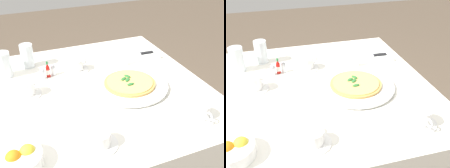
% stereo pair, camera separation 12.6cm
% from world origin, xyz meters
% --- Properties ---
extents(dining_table, '(1.03, 1.03, 0.72)m').
position_xyz_m(dining_table, '(0.00, 0.00, 0.58)').
color(dining_table, white).
rests_on(dining_table, ground_plane).
extents(pizza_plate, '(0.36, 0.36, 0.02)m').
position_xyz_m(pizza_plate, '(-0.16, 0.05, 0.73)').
color(pizza_plate, white).
rests_on(pizza_plate, dining_table).
extents(pizza, '(0.24, 0.24, 0.02)m').
position_xyz_m(pizza, '(-0.16, 0.05, 0.75)').
color(pizza, tan).
rests_on(pizza, pizza_plate).
extents(coffee_cup_near_right, '(0.13, 0.13, 0.07)m').
position_xyz_m(coffee_cup_near_right, '(-0.31, 0.37, 0.75)').
color(coffee_cup_near_right, white).
rests_on(coffee_cup_near_right, dining_table).
extents(coffee_cup_near_left, '(0.13, 0.13, 0.06)m').
position_xyz_m(coffee_cup_near_left, '(0.03, -0.20, 0.75)').
color(coffee_cup_near_left, white).
rests_on(coffee_cup_near_left, dining_table).
extents(coffee_cup_far_left, '(0.13, 0.13, 0.07)m').
position_xyz_m(coffee_cup_far_left, '(0.30, -0.06, 0.75)').
color(coffee_cup_far_left, white).
rests_on(coffee_cup_far_left, dining_table).
extents(coffee_cup_center_back, '(0.13, 0.13, 0.06)m').
position_xyz_m(coffee_cup_center_back, '(0.10, 0.36, 0.75)').
color(coffee_cup_center_back, white).
rests_on(coffee_cup_center_back, dining_table).
extents(water_glass_left_edge, '(0.07, 0.07, 0.13)m').
position_xyz_m(water_glass_left_edge, '(0.38, -0.28, 0.78)').
color(water_glass_left_edge, white).
rests_on(water_glass_left_edge, dining_table).
extents(water_glass_back_corner, '(0.07, 0.07, 0.13)m').
position_xyz_m(water_glass_back_corner, '(0.26, -0.34, 0.77)').
color(water_glass_back_corner, white).
rests_on(water_glass_back_corner, dining_table).
extents(napkin_folded, '(0.23, 0.14, 0.02)m').
position_xyz_m(napkin_folded, '(-0.34, -0.22, 0.73)').
color(napkin_folded, white).
rests_on(napkin_folded, dining_table).
extents(dinner_knife, '(0.20, 0.03, 0.01)m').
position_xyz_m(dinner_knife, '(-0.34, -0.22, 0.74)').
color(dinner_knife, silver).
rests_on(dinner_knife, napkin_folded).
extents(citrus_bowl, '(0.15, 0.15, 0.06)m').
position_xyz_m(citrus_bowl, '(0.37, 0.35, 0.75)').
color(citrus_bowl, white).
rests_on(citrus_bowl, dining_table).
extents(hot_sauce_bottle, '(0.02, 0.02, 0.08)m').
position_xyz_m(hot_sauce_bottle, '(0.18, -0.19, 0.75)').
color(hot_sauce_bottle, '#B7140F').
rests_on(hot_sauce_bottle, dining_table).
extents(salt_shaker, '(0.03, 0.03, 0.06)m').
position_xyz_m(salt_shaker, '(0.21, -0.18, 0.75)').
color(salt_shaker, white).
rests_on(salt_shaker, dining_table).
extents(pepper_shaker, '(0.03, 0.03, 0.06)m').
position_xyz_m(pepper_shaker, '(0.15, -0.20, 0.75)').
color(pepper_shaker, white).
rests_on(pepper_shaker, dining_table).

